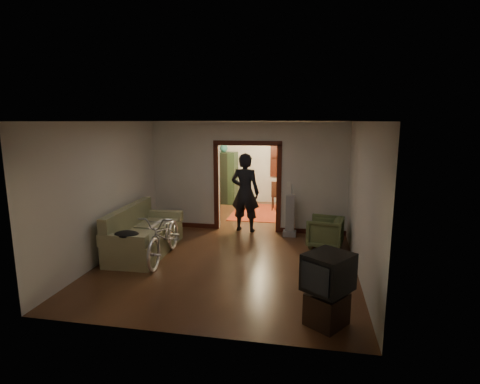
% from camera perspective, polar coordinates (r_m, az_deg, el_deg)
% --- Properties ---
extents(floor, '(5.00, 8.50, 0.01)m').
position_cam_1_polar(floor, '(9.16, 0.35, -7.04)').
color(floor, '#381F12').
rests_on(floor, ground).
extents(ceiling, '(5.00, 8.50, 0.01)m').
position_cam_1_polar(ceiling, '(8.72, 0.37, 10.75)').
color(ceiling, white).
rests_on(ceiling, floor).
extents(wall_back, '(5.00, 0.02, 2.80)m').
position_cam_1_polar(wall_back, '(13.00, 3.73, 4.56)').
color(wall_back, beige).
rests_on(wall_back, floor).
extents(wall_left, '(0.02, 8.50, 2.80)m').
position_cam_1_polar(wall_left, '(9.60, -14.50, 2.02)').
color(wall_left, beige).
rests_on(wall_left, floor).
extents(wall_right, '(0.02, 8.50, 2.80)m').
position_cam_1_polar(wall_right, '(8.75, 16.69, 1.08)').
color(wall_right, beige).
rests_on(wall_right, floor).
extents(partition_wall, '(5.00, 0.14, 2.80)m').
position_cam_1_polar(partition_wall, '(9.57, 1.17, 2.33)').
color(partition_wall, beige).
rests_on(partition_wall, floor).
extents(door_casing, '(1.74, 0.20, 2.32)m').
position_cam_1_polar(door_casing, '(9.62, 1.16, 0.57)').
color(door_casing, '#38140C').
rests_on(door_casing, floor).
extents(far_window, '(0.98, 0.06, 1.28)m').
position_cam_1_polar(far_window, '(12.88, 6.82, 5.12)').
color(far_window, black).
rests_on(far_window, wall_back).
extents(chandelier, '(0.24, 0.24, 0.24)m').
position_cam_1_polar(chandelier, '(11.20, 2.68, 8.44)').
color(chandelier, '#FFE0A5').
rests_on(chandelier, ceiling).
extents(light_switch, '(0.08, 0.01, 0.12)m').
position_cam_1_polar(light_switch, '(9.40, 7.41, 1.17)').
color(light_switch, silver).
rests_on(light_switch, partition_wall).
extents(sofa, '(1.03, 2.18, 0.99)m').
position_cam_1_polar(sofa, '(8.34, -14.25, -5.65)').
color(sofa, '#787B52').
rests_on(sofa, floor).
extents(rolled_paper, '(0.10, 0.76, 0.10)m').
position_cam_1_polar(rolled_paper, '(8.55, -12.81, -4.93)').
color(rolled_paper, beige).
rests_on(rolled_paper, sofa).
extents(jacket, '(0.48, 0.36, 0.14)m').
position_cam_1_polar(jacket, '(7.48, -16.89, -6.20)').
color(jacket, black).
rests_on(jacket, sofa).
extents(bicycle, '(0.82, 1.96, 1.01)m').
position_cam_1_polar(bicycle, '(7.83, -11.45, -6.53)').
color(bicycle, silver).
rests_on(bicycle, floor).
extents(armchair, '(0.88, 0.86, 0.69)m').
position_cam_1_polar(armchair, '(8.67, 12.83, -5.98)').
color(armchair, '#4F5D34').
rests_on(armchair, floor).
extents(tv_stand, '(0.67, 0.68, 0.46)m').
position_cam_1_polar(tv_stand, '(5.59, 13.07, -16.97)').
color(tv_stand, black).
rests_on(tv_stand, floor).
extents(crt_tv, '(0.79, 0.80, 0.52)m').
position_cam_1_polar(crt_tv, '(5.36, 13.32, -11.77)').
color(crt_tv, black).
rests_on(crt_tv, tv_stand).
extents(vacuum, '(0.37, 0.32, 1.04)m').
position_cam_1_polar(vacuum, '(9.28, 7.62, -3.58)').
color(vacuum, gray).
rests_on(vacuum, floor).
extents(person, '(0.79, 0.56, 2.02)m').
position_cam_1_polar(person, '(9.54, 0.78, -0.08)').
color(person, black).
rests_on(person, floor).
extents(oriental_rug, '(1.76, 2.31, 0.02)m').
position_cam_1_polar(oriental_rug, '(11.67, 3.29, -3.10)').
color(oriental_rug, maroon).
rests_on(oriental_rug, floor).
extents(locker, '(0.92, 0.56, 1.77)m').
position_cam_1_polar(locker, '(12.84, -2.47, 2.17)').
color(locker, black).
rests_on(locker, floor).
extents(globe, '(0.27, 0.27, 0.27)m').
position_cam_1_polar(globe, '(12.72, -2.50, 6.88)').
color(globe, '#1E5972').
rests_on(globe, locker).
extents(desk, '(1.21, 0.88, 0.80)m').
position_cam_1_polar(desk, '(12.33, 8.32, -0.57)').
color(desk, black).
rests_on(desk, floor).
extents(desk_chair, '(0.52, 0.52, 0.94)m').
position_cam_1_polar(desk_chair, '(11.96, 5.88, -0.52)').
color(desk_chair, black).
rests_on(desk_chair, floor).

